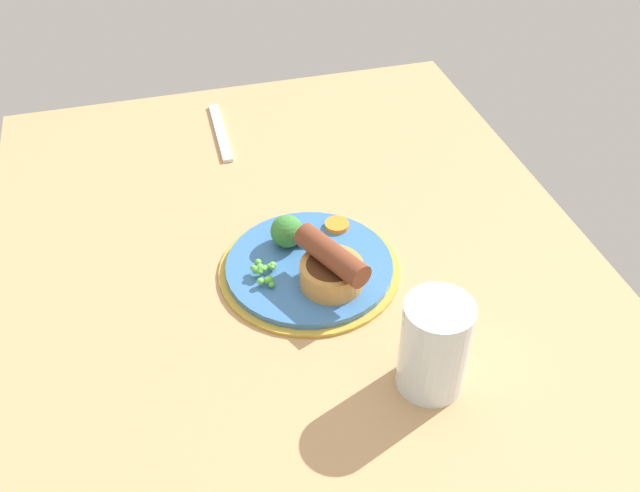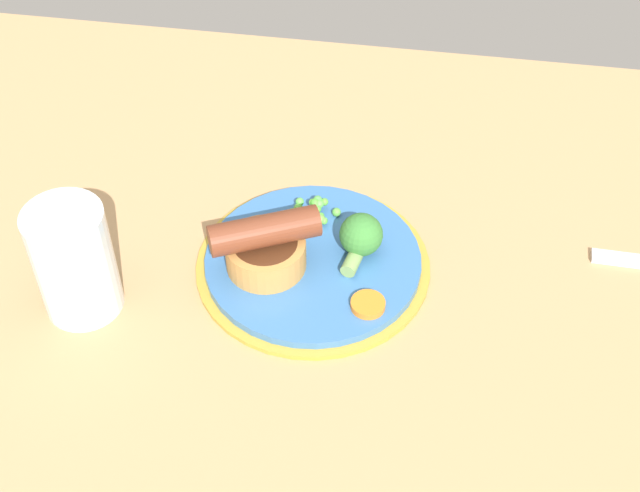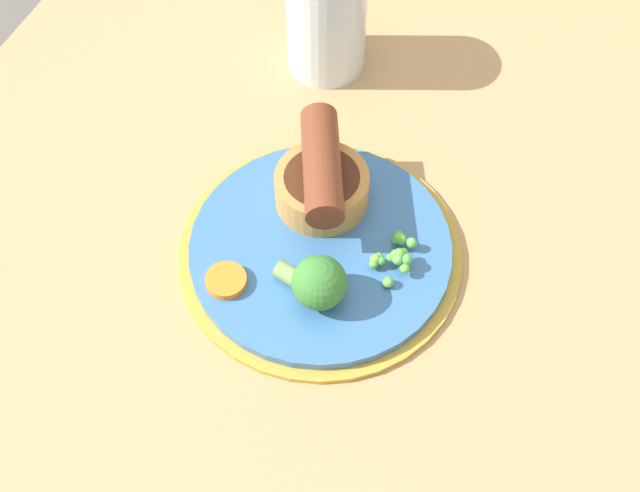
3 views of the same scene
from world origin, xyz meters
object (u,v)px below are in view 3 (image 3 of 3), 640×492
object	(u,v)px
pea_pile	(395,254)
broccoli_floret_near	(317,282)
dinner_plate	(320,251)
carrot_slice_1	(226,281)
drinking_glass	(327,15)
sausage_pudding	(322,180)

from	to	relation	value
pea_pile	broccoli_floret_near	size ratio (longest dim) A/B	0.87
dinner_plate	broccoli_floret_near	xyz separation A→B (cm)	(4.53, 1.64, 2.93)
broccoli_floret_near	carrot_slice_1	distance (cm)	7.61
pea_pile	dinner_plate	bearing A→B (deg)	-80.79
dinner_plate	pea_pile	world-z (taller)	pea_pile
pea_pile	drinking_glass	distance (cm)	25.02
sausage_pudding	pea_pile	world-z (taller)	sausage_pudding
carrot_slice_1	pea_pile	bearing A→B (deg)	121.64
broccoli_floret_near	drinking_glass	world-z (taller)	drinking_glass
dinner_plate	drinking_glass	xyz separation A→B (cm)	(-21.14, -8.26, 5.35)
sausage_pudding	broccoli_floret_near	size ratio (longest dim) A/B	1.75
drinking_glass	carrot_slice_1	bearing A→B (deg)	5.61
pea_pile	carrot_slice_1	world-z (taller)	pea_pile
pea_pile	broccoli_floret_near	distance (cm)	7.22
sausage_pudding	drinking_glass	bearing A→B (deg)	-4.15
sausage_pudding	broccoli_floret_near	bearing A→B (deg)	175.16
dinner_plate	pea_pile	xyz separation A→B (cm)	(-1.00, 6.15, 1.79)
carrot_slice_1	drinking_glass	world-z (taller)	drinking_glass
carrot_slice_1	dinner_plate	bearing A→B (deg)	138.19
sausage_pudding	pea_pile	xyz separation A→B (cm)	(3.41, 7.88, -1.74)
dinner_plate	carrot_slice_1	world-z (taller)	carrot_slice_1
dinner_plate	drinking_glass	bearing A→B (deg)	-158.66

